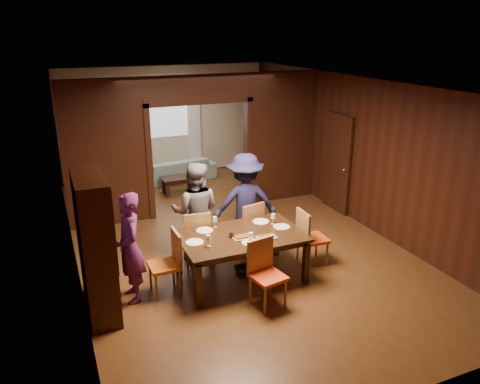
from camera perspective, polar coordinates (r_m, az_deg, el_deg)
name	(u,v)px	position (r m, az deg, el deg)	size (l,w,h in m)	color
floor	(229,238)	(8.94, -1.40, -5.62)	(9.00, 9.00, 0.00)	#543017
ceiling	(227,83)	(8.15, -1.57, 13.18)	(5.50, 9.00, 0.02)	silver
room_walls	(196,140)	(10.14, -5.42, 6.35)	(5.52, 9.01, 2.90)	black
person_purple	(130,248)	(6.88, -13.30, -6.66)	(0.60, 0.39, 1.64)	#551D55
person_grey	(196,212)	(7.88, -5.45, -2.43)	(0.84, 0.65, 1.73)	slate
person_navy	(245,203)	(8.18, 0.63, -1.33)	(1.15, 0.66, 1.77)	#161637
sofa	(177,170)	(12.30, -7.73, 2.73)	(1.98, 0.77, 0.58)	#8BB0B6
serving_bowl	(244,227)	(7.42, 0.53, -4.31)	(0.32, 0.32, 0.08)	black
dining_table	(241,257)	(7.42, 0.13, -7.89)	(1.91, 1.19, 0.76)	black
coffee_table	(179,185)	(11.37, -7.49, 0.88)	(0.80, 0.50, 0.40)	black
chair_left	(164,264)	(7.08, -9.23, -8.62)	(0.44, 0.44, 0.97)	#C36112
chair_right	(313,237)	(7.93, 8.90, -5.43)	(0.44, 0.44, 0.97)	#EE4C16
chair_far_l	(196,236)	(7.89, -5.37, -5.40)	(0.44, 0.44, 0.97)	#D85314
chair_far_r	(247,227)	(8.22, 0.83, -4.26)	(0.44, 0.44, 0.97)	orange
chair_near	(268,275)	(6.72, 3.44, -10.05)	(0.44, 0.44, 0.97)	red
hutch	(95,245)	(6.67, -17.22, -6.21)	(0.40, 1.20, 2.00)	black
door_right	(337,163)	(10.21, 11.75, 3.47)	(0.06, 0.90, 2.10)	black
window_far	(165,112)	(12.52, -9.08, 9.60)	(1.20, 0.03, 1.30)	silver
curtain_left	(138,132)	(12.41, -12.30, 7.20)	(0.35, 0.06, 2.40)	white
curtain_right	(194,127)	(12.76, -5.64, 7.88)	(0.35, 0.06, 2.40)	white
plate_left	(195,242)	(7.03, -5.55, -6.11)	(0.27, 0.27, 0.01)	white
plate_far_l	(205,230)	(7.41, -4.33, -4.69)	(0.27, 0.27, 0.01)	white
plate_far_r	(261,222)	(7.72, 2.56, -3.62)	(0.27, 0.27, 0.01)	white
plate_right	(281,227)	(7.54, 5.07, -4.25)	(0.27, 0.27, 0.01)	silver
plate_near	(251,243)	(6.99, 1.32, -6.18)	(0.27, 0.27, 0.01)	white
platter_a	(242,237)	(7.14, 0.28, -5.49)	(0.30, 0.20, 0.04)	gray
platter_b	(266,237)	(7.15, 3.24, -5.47)	(0.30, 0.20, 0.04)	gray
wineglass_left	(208,241)	(6.86, -3.87, -5.96)	(0.08, 0.08, 0.18)	silver
wineglass_far	(215,222)	(7.50, -3.08, -3.66)	(0.08, 0.08, 0.18)	silver
wineglass_right	(273,219)	(7.62, 4.06, -3.28)	(0.08, 0.08, 0.18)	white
tumbler	(251,237)	(7.01, 1.32, -5.52)	(0.07, 0.07, 0.14)	silver
condiment_jar	(232,234)	(7.15, -1.01, -5.12)	(0.08, 0.08, 0.11)	#472310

